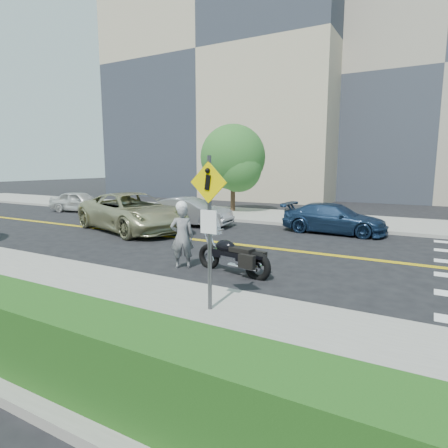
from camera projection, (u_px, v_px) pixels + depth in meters
ground_plane at (202, 240)px, 14.89m from camera, size 120.00×120.00×0.00m
sidewalk_near at (23, 295)px, 8.41m from camera, size 60.00×5.00×0.15m
sidewalk_far at (272, 216)px, 21.36m from camera, size 60.00×5.00×0.15m
building_left at (235, 67)px, 36.73m from camera, size 22.00×14.00×25.00m
building_mid at (443, 82)px, 31.95m from camera, size 18.00×14.00×20.00m
hedge at (209, 391)px, 3.89m from camera, size 9.00×0.90×1.00m
pedestrian_sign at (209, 219)px, 7.12m from camera, size 0.78×0.08×3.00m
motorcyclist at (182, 235)px, 10.79m from camera, size 0.81×0.75×1.96m
motorcycle at (233, 248)px, 10.27m from camera, size 2.48×1.16×1.45m
suv at (132, 212)px, 16.96m from camera, size 6.78×4.64×1.72m
parked_car_white at (80, 202)px, 23.89m from camera, size 4.07×2.29×1.31m
parked_car_silver at (190, 212)px, 18.39m from camera, size 4.36×1.95×1.39m
parked_car_blue at (334, 218)px, 16.40m from camera, size 4.53×1.96×1.30m
tree_far_a at (233, 157)px, 22.81m from camera, size 3.97×3.97×5.42m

